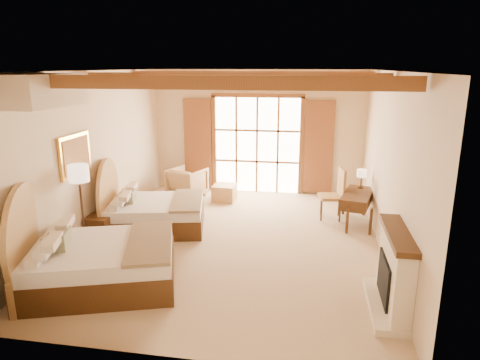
% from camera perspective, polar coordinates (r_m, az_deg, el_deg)
% --- Properties ---
extents(floor, '(7.00, 7.00, 0.00)m').
position_cam_1_polar(floor, '(8.38, -0.89, -8.09)').
color(floor, '#CDAE89').
rests_on(floor, ground).
extents(wall_back, '(5.50, 0.00, 5.50)m').
position_cam_1_polar(wall_back, '(11.30, 2.34, 6.39)').
color(wall_back, beige).
rests_on(wall_back, ground).
extents(wall_left, '(0.00, 7.00, 7.00)m').
position_cam_1_polar(wall_left, '(8.81, -18.83, 3.16)').
color(wall_left, beige).
rests_on(wall_left, ground).
extents(wall_right, '(0.00, 7.00, 7.00)m').
position_cam_1_polar(wall_right, '(7.88, 19.14, 1.80)').
color(wall_right, beige).
rests_on(wall_right, ground).
extents(ceiling, '(7.00, 7.00, 0.00)m').
position_cam_1_polar(ceiling, '(7.71, -0.99, 14.36)').
color(ceiling, '#AC6D3A').
rests_on(ceiling, ground).
extents(ceiling_beams, '(5.39, 4.60, 0.18)m').
position_cam_1_polar(ceiling_beams, '(7.72, -0.98, 13.46)').
color(ceiling_beams, brown).
rests_on(ceiling_beams, ceiling).
extents(french_doors, '(3.95, 0.08, 2.60)m').
position_cam_1_polar(french_doors, '(11.30, 2.28, 4.59)').
color(french_doors, white).
rests_on(french_doors, ground).
extents(fireplace, '(0.46, 1.40, 1.16)m').
position_cam_1_polar(fireplace, '(6.34, 19.75, -11.89)').
color(fireplace, '#F1E4BD').
rests_on(fireplace, ground).
extents(painting, '(0.06, 0.95, 0.75)m').
position_cam_1_polar(painting, '(8.12, -21.09, 3.09)').
color(painting, gold).
rests_on(painting, wall_left).
extents(canopy_valance, '(0.70, 1.40, 0.45)m').
position_cam_1_polar(canopy_valance, '(6.77, -25.18, 10.77)').
color(canopy_valance, '#F0E2C0').
rests_on(canopy_valance, ceiling).
extents(bed_near, '(2.67, 2.24, 1.44)m').
position_cam_1_polar(bed_near, '(7.04, -19.22, -9.77)').
color(bed_near, '#402B11').
rests_on(bed_near, floor).
extents(bed_far, '(2.27, 1.88, 1.30)m').
position_cam_1_polar(bed_far, '(9.08, -12.13, -3.93)').
color(bed_far, '#402B11').
rests_on(bed_far, floor).
extents(nightstand, '(0.44, 0.44, 0.53)m').
position_cam_1_polar(nightstand, '(8.63, -18.19, -6.28)').
color(nightstand, '#402B11').
rests_on(nightstand, floor).
extents(floor_lamp, '(0.35, 0.35, 1.65)m').
position_cam_1_polar(floor_lamp, '(7.85, -20.66, 0.13)').
color(floor_lamp, '#342316').
rests_on(floor_lamp, floor).
extents(armchair, '(1.06, 1.07, 0.77)m').
position_cam_1_polar(armchair, '(11.07, -7.06, -0.34)').
color(armchair, tan).
rests_on(armchair, floor).
extents(ottoman, '(0.57, 0.57, 0.40)m').
position_cam_1_polar(ottoman, '(10.77, -2.08, -1.68)').
color(ottoman, '#A37446').
rests_on(ottoman, floor).
extents(desk, '(0.84, 1.37, 0.69)m').
position_cam_1_polar(desk, '(9.45, 15.27, -3.54)').
color(desk, '#402B11').
rests_on(desk, floor).
extents(desk_chair, '(0.59, 0.59, 1.13)m').
position_cam_1_polar(desk_chair, '(9.67, 12.15, -3.03)').
color(desk_chair, '#A47441').
rests_on(desk_chair, floor).
extents(desk_lamp, '(0.21, 0.21, 0.41)m').
position_cam_1_polar(desk_lamp, '(9.69, 15.91, 0.78)').
color(desk_lamp, '#342316').
rests_on(desk_lamp, desk).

